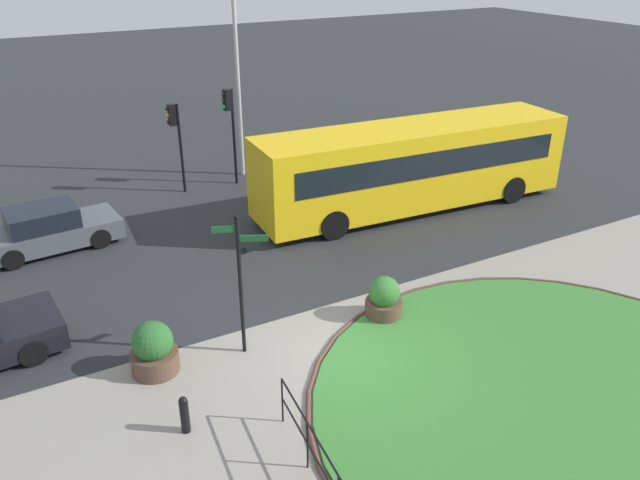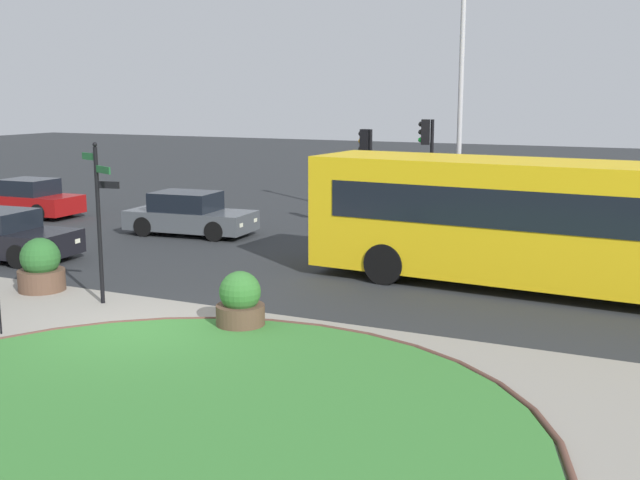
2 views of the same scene
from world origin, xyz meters
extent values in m
plane|color=#282B2D|center=(0.00, 0.00, 0.00)|extent=(120.00, 120.00, 0.00)
cube|color=gray|center=(0.00, -1.90, 0.01)|extent=(32.00, 8.20, 0.02)
cylinder|color=#387A33|center=(3.21, -3.78, 0.05)|extent=(10.75, 10.75, 0.10)
torus|color=brown|center=(3.21, -3.78, 0.06)|extent=(11.06, 11.06, 0.11)
cylinder|color=black|center=(-1.96, 1.36, 1.72)|extent=(0.09, 0.09, 3.44)
sphere|color=black|center=(-1.96, 1.36, 3.49)|extent=(0.10, 0.10, 0.10)
cube|color=#195128|center=(-2.23, 1.46, 3.22)|extent=(0.48, 0.20, 0.15)
cube|color=#195128|center=(-1.63, 1.21, 2.98)|extent=(0.59, 0.30, 0.15)
cube|color=black|center=(-1.68, 1.42, 2.64)|extent=(0.48, 0.13, 0.15)
cube|color=yellow|center=(6.72, 6.69, 1.65)|extent=(11.62, 3.21, 2.75)
cube|color=black|center=(6.80, 7.97, 2.04)|extent=(10.10, 0.62, 0.88)
cube|color=black|center=(6.65, 5.42, 2.04)|extent=(10.10, 0.62, 0.88)
cylinder|color=black|center=(3.12, 8.08, 0.50)|extent=(1.02, 0.36, 1.00)
cylinder|color=black|center=(2.98, 5.75, 0.50)|extent=(1.02, 0.36, 1.00)
cube|color=black|center=(-7.78, 3.96, 0.51)|extent=(4.42, 2.23, 0.66)
cube|color=#EAEACC|center=(-5.69, 4.70, 0.54)|extent=(0.04, 0.20, 0.12)
cube|color=#EAEACC|center=(-5.59, 3.59, 0.54)|extent=(0.04, 0.20, 0.12)
cylinder|color=black|center=(-6.53, 4.92, 0.32)|extent=(0.66, 0.28, 0.64)
cylinder|color=black|center=(-6.38, 3.23, 0.32)|extent=(0.66, 0.28, 0.64)
cube|color=#474C51|center=(-5.17, 9.39, 0.49)|extent=(4.29, 2.12, 0.62)
cube|color=black|center=(-5.33, 9.38, 1.10)|extent=(2.16, 1.72, 0.61)
cube|color=#EAEACC|center=(-3.14, 10.11, 0.52)|extent=(0.04, 0.20, 0.12)
cube|color=#EAEACC|center=(-3.04, 9.06, 0.52)|extent=(0.04, 0.20, 0.12)
cylinder|color=black|center=(-3.96, 10.30, 0.32)|extent=(0.66, 0.28, 0.64)
cylinder|color=black|center=(-3.81, 8.72, 0.32)|extent=(0.66, 0.28, 0.64)
cylinder|color=black|center=(-6.52, 10.07, 0.32)|extent=(0.66, 0.28, 0.64)
cylinder|color=black|center=(-6.38, 8.48, 0.32)|extent=(0.66, 0.28, 0.64)
cube|color=maroon|center=(-13.01, 10.00, 0.50)|extent=(4.28, 1.90, 0.66)
cube|color=black|center=(-12.85, 10.01, 1.13)|extent=(1.86, 1.59, 0.59)
cylinder|color=black|center=(-14.35, 10.72, 0.32)|extent=(0.65, 0.25, 0.64)
cylinder|color=black|center=(-11.68, 9.28, 0.32)|extent=(0.65, 0.25, 0.64)
cylinder|color=black|center=(-11.75, 10.84, 0.32)|extent=(0.65, 0.25, 0.64)
cylinder|color=black|center=(0.02, 12.16, 1.71)|extent=(0.11, 0.11, 3.42)
cube|color=black|center=(-0.19, 12.17, 3.03)|extent=(0.27, 0.27, 0.78)
sphere|color=black|center=(-0.34, 12.18, 3.27)|extent=(0.16, 0.16, 0.16)
sphere|color=#F2A519|center=(-0.34, 12.18, 3.03)|extent=(0.16, 0.16, 0.16)
sphere|color=black|center=(-0.34, 12.18, 2.78)|extent=(0.16, 0.16, 0.16)
cylinder|color=black|center=(2.12, 12.07, 1.88)|extent=(0.11, 0.11, 3.77)
cube|color=black|center=(1.92, 12.02, 3.38)|extent=(0.31, 0.31, 0.78)
sphere|color=black|center=(1.77, 11.98, 3.62)|extent=(0.16, 0.16, 0.16)
sphere|color=black|center=(1.77, 11.98, 3.38)|extent=(0.16, 0.16, 0.16)
sphere|color=green|center=(1.77, 11.98, 3.13)|extent=(0.16, 0.16, 0.16)
cylinder|color=#B7B7BC|center=(2.75, 12.93, 4.63)|extent=(0.16, 0.16, 9.26)
cylinder|color=brown|center=(1.77, 1.03, 0.25)|extent=(0.96, 0.96, 0.49)
sphere|color=#33702D|center=(1.77, 1.03, 0.76)|extent=(0.81, 0.81, 0.81)
cylinder|color=brown|center=(-4.00, 1.64, 0.26)|extent=(1.07, 1.07, 0.51)
sphere|color=#286028|center=(-4.00, 1.64, 0.81)|extent=(0.91, 0.91, 0.91)
camera|label=1|loc=(-6.26, -10.29, 8.90)|focal=35.25mm
camera|label=2|loc=(9.54, -11.68, 4.55)|focal=44.08mm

